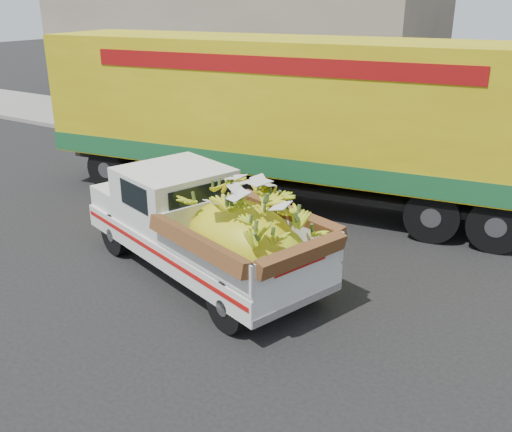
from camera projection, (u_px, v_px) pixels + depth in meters
The scene contains 6 objects.
ground at pixel (132, 252), 11.09m from camera, with size 100.00×100.00×0.00m, color black.
curb at pixel (298, 168), 16.25m from camera, with size 60.00×0.25×0.15m, color gray.
sidewalk at pixel (330, 152), 17.90m from camera, with size 60.00×4.00×0.14m, color gray.
building_left at pixel (230, 47), 25.68m from camera, with size 18.00×6.00×5.00m, color gray.
pickup_truck at pixel (213, 230), 9.67m from camera, with size 5.36×3.24×1.77m.
semi_trailer at pixel (290, 115), 13.04m from camera, with size 12.06×4.24×3.80m.
Camera 1 is at (7.50, -7.16, 4.68)m, focal length 40.00 mm.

